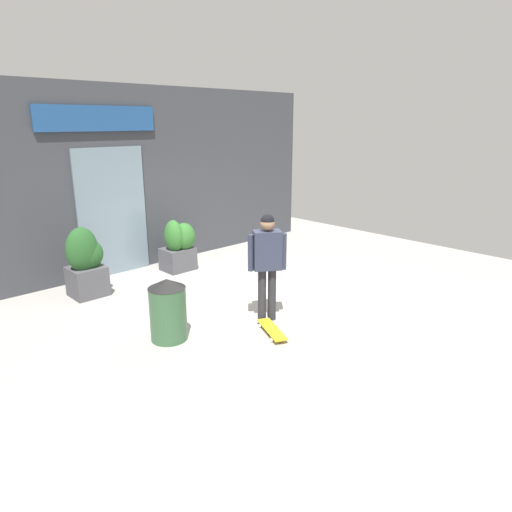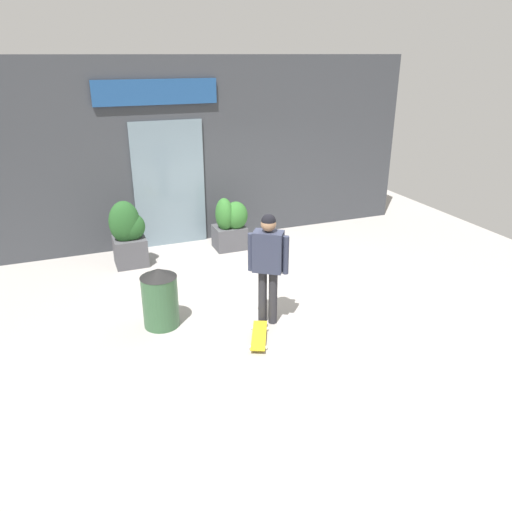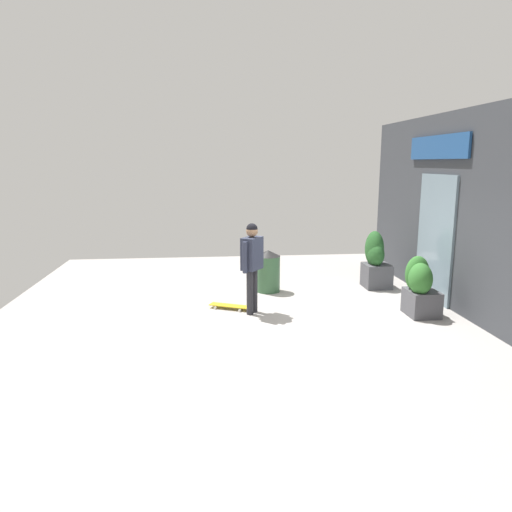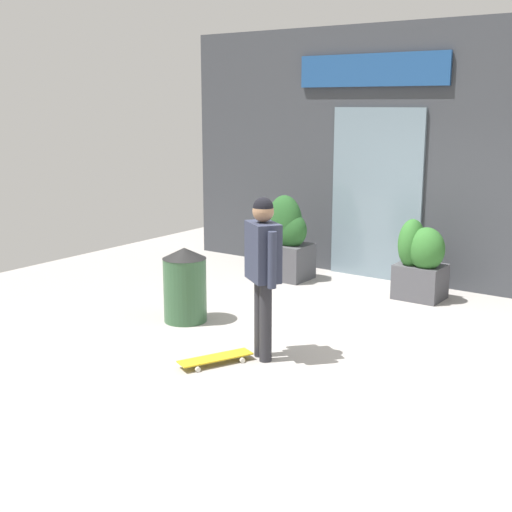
{
  "view_description": "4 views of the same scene",
  "coord_description": "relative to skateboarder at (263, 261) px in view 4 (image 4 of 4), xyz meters",
  "views": [
    {
      "loc": [
        -5.27,
        -5.92,
        3.07
      ],
      "look_at": [
        -0.58,
        -1.02,
        1.08
      ],
      "focal_mm": 32.24,
      "sensor_mm": 36.0,
      "label": 1
    },
    {
      "loc": [
        -3.01,
        -7.18,
        3.81
      ],
      "look_at": [
        -0.58,
        -1.02,
        1.08
      ],
      "focal_mm": 34.53,
      "sensor_mm": 36.0,
      "label": 2
    },
    {
      "loc": [
        8.18,
        -1.93,
        2.82
      ],
      "look_at": [
        -0.58,
        -1.02,
        1.08
      ],
      "focal_mm": 33.21,
      "sensor_mm": 36.0,
      "label": 3
    },
    {
      "loc": [
        3.54,
        -6.8,
        2.66
      ],
      "look_at": [
        -0.58,
        -1.02,
        1.08
      ],
      "focal_mm": 48.44,
      "sensor_mm": 36.0,
      "label": 4
    }
  ],
  "objects": [
    {
      "name": "ground_plane",
      "position": [
        0.42,
        1.11,
        -1.06
      ],
      "size": [
        12.0,
        12.0,
        0.0
      ],
      "primitive_type": "plane",
      "color": "#9E9993"
    },
    {
      "name": "building_facade",
      "position": [
        0.39,
        4.0,
        0.83
      ],
      "size": [
        8.89,
        0.31,
        3.79
      ],
      "color": "#383A3F",
      "rests_on": "ground_plane"
    },
    {
      "name": "skateboarder",
      "position": [
        0.0,
        0.0,
        0.0
      ],
      "size": [
        0.51,
        0.46,
        1.73
      ],
      "rotation": [
        0.0,
        0.0,
        -2.18
      ],
      "color": "#28282D",
      "rests_on": "ground_plane"
    },
    {
      "name": "skateboard",
      "position": [
        -0.31,
        -0.42,
        -1.0
      ],
      "size": [
        0.52,
        0.81,
        0.08
      ],
      "rotation": [
        0.0,
        0.0,
        -2.0
      ],
      "color": "gold",
      "rests_on": "ground_plane"
    },
    {
      "name": "planter_box_left",
      "position": [
        0.45,
        3.1,
        -0.52
      ],
      "size": [
        0.68,
        0.58,
        1.11
      ],
      "color": "#47474C",
      "rests_on": "ground_plane"
    },
    {
      "name": "planter_box_right",
      "position": [
        -1.62,
        2.99,
        -0.43
      ],
      "size": [
        0.66,
        0.58,
        1.3
      ],
      "color": "#47474C",
      "rests_on": "ground_plane"
    },
    {
      "name": "trash_bin",
      "position": [
        -1.52,
        0.5,
        -0.59
      ],
      "size": [
        0.54,
        0.54,
        0.93
      ],
      "color": "#335938",
      "rests_on": "ground_plane"
    }
  ]
}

